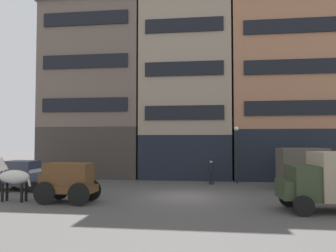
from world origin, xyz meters
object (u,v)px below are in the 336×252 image
at_px(cargo_wagon, 67,180).
at_px(delivery_truck_far, 312,167).
at_px(sedan_dark, 23,175).
at_px(streetlamp_curbside, 237,146).
at_px(delivery_truck_near, 334,179).
at_px(pedestrian_officer, 211,170).
at_px(draft_horse, 13,176).

relative_size(cargo_wagon, delivery_truck_far, 0.67).
xyz_separation_m(cargo_wagon, sedan_dark, (-4.49, 3.48, -0.23)).
bearing_deg(streetlamp_curbside, delivery_truck_far, -30.19).
bearing_deg(sedan_dark, delivery_truck_near, -13.07).
height_order(pedestrian_officer, streetlamp_curbside, streetlamp_curbside).
bearing_deg(sedan_dark, draft_horse, -66.09).
xyz_separation_m(draft_horse, delivery_truck_near, (15.46, -0.47, 0.15)).
distance_m(delivery_truck_near, pedestrian_officer, 9.56).
bearing_deg(streetlamp_curbside, sedan_dark, -160.43).
height_order(draft_horse, delivery_truck_near, delivery_truck_near).
bearing_deg(delivery_truck_near, cargo_wagon, 177.87).
xyz_separation_m(draft_horse, sedan_dark, (-1.54, 3.48, -0.36)).
xyz_separation_m(draft_horse, streetlamp_curbside, (12.02, 8.30, 1.40)).
distance_m(delivery_truck_far, streetlamp_curbside, 5.24).
xyz_separation_m(delivery_truck_near, sedan_dark, (-17.00, 3.95, -0.51)).
bearing_deg(pedestrian_officer, draft_horse, -143.64).
bearing_deg(delivery_truck_near, delivery_truck_far, 81.20).
distance_m(pedestrian_officer, streetlamp_curbside, 2.62).
bearing_deg(sedan_dark, delivery_truck_far, 7.17).
bearing_deg(draft_horse, delivery_truck_far, 19.27).
xyz_separation_m(delivery_truck_near, delivery_truck_far, (0.96, 6.21, 0.00)).
bearing_deg(draft_horse, pedestrian_officer, 36.36).
height_order(delivery_truck_near, streetlamp_curbside, streetlamp_curbside).
distance_m(draft_horse, delivery_truck_far, 17.39).
xyz_separation_m(cargo_wagon, streetlamp_curbside, (9.07, 8.30, 1.52)).
bearing_deg(cargo_wagon, draft_horse, 179.95).
relative_size(delivery_truck_far, streetlamp_curbside, 1.07).
height_order(delivery_truck_near, delivery_truck_far, same).
xyz_separation_m(pedestrian_officer, streetlamp_curbside, (1.84, 0.81, 1.69)).
distance_m(draft_horse, delivery_truck_near, 15.47).
xyz_separation_m(delivery_truck_far, streetlamp_curbside, (-4.40, 2.56, 1.25)).
bearing_deg(delivery_truck_far, streetlamp_curbside, 149.81).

